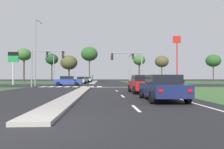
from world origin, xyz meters
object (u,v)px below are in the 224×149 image
object	(u,v)px
treeline_fifth	(139,60)
treeline_seventh	(213,61)
car_red_second	(142,84)
car_black_fourth	(172,81)
car_beige_seventh	(81,80)
car_teal_near	(85,80)
car_navy_third	(162,87)
car_blue_fifth	(68,81)
traffic_signal_near_left	(44,61)
treeline_third	(69,63)
car_silver_sixth	(88,79)
traffic_signal_near_right	(130,62)
pedestrian_at_median	(92,78)
traffic_signal_far_left	(51,62)
fastfood_pole_sign	(177,49)
street_lamp_second	(36,49)
treeline_fourth	(89,54)
treeline_near	(24,55)
treeline_sixth	(162,62)
fuel_price_totem	(13,61)
treeline_second	(52,59)
traffic_signal_far_right	(131,63)

from	to	relation	value
treeline_fifth	treeline_seventh	world-z (taller)	treeline_seventh
car_red_second	car_black_fourth	world-z (taller)	car_red_second
car_black_fourth	car_beige_seventh	world-z (taller)	car_beige_seventh
car_teal_near	car_navy_third	size ratio (longest dim) A/B	0.99
car_blue_fifth	traffic_signal_near_left	bearing A→B (deg)	-25.85
car_teal_near	treeline_third	bearing A→B (deg)	-61.12
car_red_second	car_silver_sixth	xyz separation A→B (m)	(-7.69, 45.27, -0.04)
treeline_third	car_beige_seventh	bearing A→B (deg)	-74.44
car_blue_fifth	traffic_signal_near_right	world-z (taller)	traffic_signal_near_right
car_silver_sixth	pedestrian_at_median	size ratio (longest dim) A/B	2.18
traffic_signal_far_left	fastfood_pole_sign	world-z (taller)	fastfood_pole_sign
traffic_signal_near_left	street_lamp_second	world-z (taller)	street_lamp_second
street_lamp_second	treeline_third	distance (m)	31.22
treeline_fourth	treeline_third	bearing A→B (deg)	153.66
car_navy_third	treeline_fifth	bearing A→B (deg)	81.39
treeline_near	treeline_fourth	size ratio (longest dim) A/B	0.94
traffic_signal_near_right	treeline_near	size ratio (longest dim) A/B	0.52
treeline_seventh	car_navy_third	bearing A→B (deg)	-121.17
treeline_fourth	treeline_sixth	bearing A→B (deg)	1.48
traffic_signal_far_left	treeline_seventh	world-z (taller)	treeline_seventh
traffic_signal_near_left	fastfood_pole_sign	distance (m)	32.67
car_red_second	treeline_fourth	xyz separation A→B (m)	(-7.22, 44.15, 7.43)
car_beige_seventh	treeline_sixth	distance (m)	29.32
traffic_signal_far_left	treeline_fourth	size ratio (longest dim) A/B	0.60
car_silver_sixth	traffic_signal_far_left	size ratio (longest dim) A/B	0.67
treeline_fourth	traffic_signal_far_left	bearing A→B (deg)	-105.19
street_lamp_second	treeline_third	size ratio (longest dim) A/B	1.32
car_red_second	fuel_price_totem	world-z (taller)	fuel_price_totem
treeline_fourth	car_teal_near	bearing A→B (deg)	-96.09
traffic_signal_near_right	treeline_second	world-z (taller)	treeline_second
treeline_second	treeline_fourth	xyz separation A→B (m)	(10.96, 0.09, 1.63)
car_beige_seventh	pedestrian_at_median	size ratio (longest dim) A/B	2.22
car_black_fourth	fuel_price_totem	xyz separation A→B (m)	(-28.49, 0.78, 3.56)
car_navy_third	treeline_second	bearing A→B (deg)	109.89
treeline_sixth	fuel_price_totem	bearing A→B (deg)	-144.20
car_blue_fifth	car_beige_seventh	xyz separation A→B (m)	(1.04, 10.70, -0.03)
car_black_fourth	treeline_seventh	distance (m)	31.00
car_beige_seventh	treeline_seventh	distance (m)	40.73
pedestrian_at_median	treeline_seventh	size ratio (longest dim) A/B	0.24
car_teal_near	traffic_signal_near_left	xyz separation A→B (m)	(-3.46, -25.97, 2.87)
traffic_signal_near_left	traffic_signal_near_right	xyz separation A→B (m)	(11.79, 0.00, -0.18)
traffic_signal_near_left	traffic_signal_far_left	bearing A→B (deg)	98.54
treeline_sixth	treeline_seventh	world-z (taller)	treeline_seventh
treeline_seventh	car_silver_sixth	bearing A→B (deg)	175.43
car_red_second	treeline_seventh	xyz separation A→B (m)	(29.28, 42.31, 5.43)
fastfood_pole_sign	treeline_fifth	xyz separation A→B (m)	(-6.66, 13.19, -1.72)
car_beige_seventh	traffic_signal_far_left	distance (m)	7.65
car_beige_seventh	pedestrian_at_median	xyz separation A→B (m)	(2.24, 3.54, 0.54)
car_blue_fifth	traffic_signal_far_right	distance (m)	13.17
car_navy_third	traffic_signal_far_left	bearing A→B (deg)	114.76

